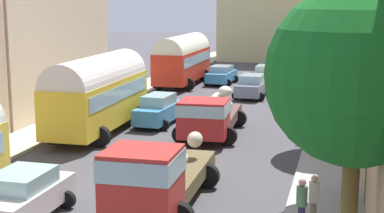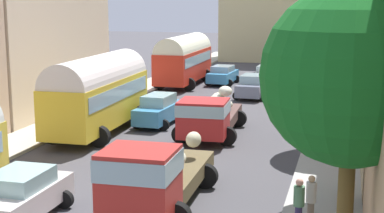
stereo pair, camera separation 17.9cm
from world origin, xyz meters
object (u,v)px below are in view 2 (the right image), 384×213
(car_3, at_px, (21,195))
(car_2, at_px, (276,63))
(cargo_truck_0, at_px, (153,176))
(pedestrian_0, at_px, (299,205))
(car_5, at_px, (223,75))
(pedestrian_1, at_px, (311,200))
(parked_bus_2, at_px, (184,58))
(car_4, at_px, (159,110))
(car_0, at_px, (253,86))
(parked_bus_1, at_px, (98,91))
(cargo_truck_1, at_px, (209,114))
(car_1, at_px, (266,74))

(car_3, bearing_deg, car_2, 85.49)
(cargo_truck_0, height_order, pedestrian_0, cargo_truck_0)
(car_5, height_order, pedestrian_1, pedestrian_1)
(car_5, bearing_deg, car_2, 72.56)
(parked_bus_2, relative_size, car_2, 2.05)
(car_4, distance_m, car_5, 15.85)
(car_4, bearing_deg, car_3, -89.39)
(parked_bus_2, height_order, car_0, parked_bus_2)
(parked_bus_1, height_order, cargo_truck_1, parked_bus_1)
(pedestrian_1, bearing_deg, parked_bus_2, 113.02)
(parked_bus_2, bearing_deg, pedestrian_1, -66.98)
(parked_bus_1, distance_m, car_5, 18.74)
(car_4, bearing_deg, cargo_truck_1, -32.95)
(car_2, bearing_deg, pedestrian_0, -82.20)
(cargo_truck_0, height_order, car_1, cargo_truck_0)
(car_5, bearing_deg, car_1, 28.92)
(car_2, relative_size, car_4, 1.03)
(parked_bus_2, relative_size, car_3, 2.24)
(car_1, height_order, car_3, car_3)
(parked_bus_1, xyz_separation_m, car_1, (5.85, 20.32, -1.47))
(car_2, bearing_deg, car_0, -89.02)
(cargo_truck_1, bearing_deg, car_4, 147.05)
(parked_bus_1, xyz_separation_m, pedestrian_1, (11.39, -10.39, -1.17))
(parked_bus_1, height_order, cargo_truck_0, parked_bus_1)
(cargo_truck_1, height_order, pedestrian_1, cargo_truck_1)
(pedestrian_0, bearing_deg, car_4, 122.63)
(parked_bus_2, distance_m, car_1, 7.09)
(car_4, xyz_separation_m, pedestrian_1, (9.01, -13.06, 0.20))
(car_3, distance_m, pedestrian_0, 8.58)
(cargo_truck_1, xyz_separation_m, car_0, (0.21, 12.28, -0.37))
(parked_bus_1, bearing_deg, car_1, 73.94)
(car_5, distance_m, pedestrian_1, 30.22)
(car_5, bearing_deg, car_4, -90.68)
(parked_bus_1, xyz_separation_m, car_4, (2.38, 2.66, -1.36))
(cargo_truck_1, distance_m, pedestrian_1, 12.25)
(car_5, relative_size, pedestrian_0, 2.16)
(cargo_truck_1, relative_size, pedestrian_0, 3.85)
(car_4, relative_size, car_5, 1.04)
(cargo_truck_0, relative_size, car_0, 1.67)
(pedestrian_1, bearing_deg, parked_bus_1, 137.61)
(car_0, distance_m, car_3, 24.58)
(parked_bus_1, distance_m, pedestrian_1, 15.46)
(parked_bus_1, bearing_deg, car_5, 82.11)
(car_1, xyz_separation_m, car_4, (-3.47, -17.66, 0.11))
(car_2, xyz_separation_m, car_5, (-3.12, -9.94, -0.03))
(parked_bus_1, height_order, car_5, parked_bus_1)
(car_3, relative_size, pedestrian_1, 2.18)
(car_1, height_order, pedestrian_0, pedestrian_0)
(pedestrian_0, xyz_separation_m, pedestrian_1, (0.31, 0.53, -0.03))
(car_3, bearing_deg, car_0, 81.99)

